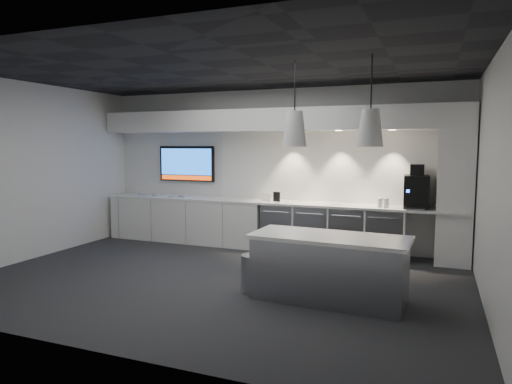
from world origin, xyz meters
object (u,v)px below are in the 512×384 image
at_px(coffee_machine, 416,190).
at_px(bin, 255,273).
at_px(wall_tv, 187,164).
at_px(island, 329,268).

bearing_deg(coffee_machine, bin, -130.53).
distance_m(wall_tv, coffee_machine, 4.53).
bearing_deg(wall_tv, bin, -46.46).
relative_size(wall_tv, island, 0.63).
bearing_deg(island, coffee_machine, 72.67).
bearing_deg(bin, wall_tv, 133.54).
xyz_separation_m(wall_tv, bin, (2.61, -2.75, -1.31)).
bearing_deg(coffee_machine, island, -113.64).
distance_m(island, bin, 1.00).
bearing_deg(island, wall_tv, 146.03).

